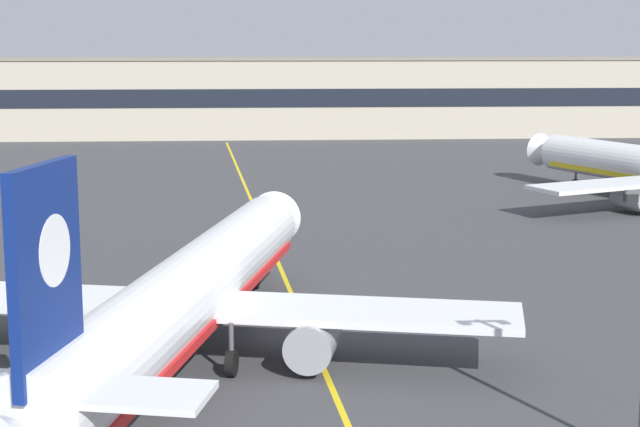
{
  "coord_description": "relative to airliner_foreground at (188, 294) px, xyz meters",
  "views": [
    {
      "loc": [
        -1.97,
        -32.64,
        15.6
      ],
      "look_at": [
        1.29,
        17.98,
        6.75
      ],
      "focal_mm": 56.59,
      "sensor_mm": 36.0,
      "label": 1
    }
  ],
  "objects": [
    {
      "name": "safety_cone_by_nose_gear",
      "position": [
        0.84,
        16.42,
        -3.11
      ],
      "size": [
        0.44,
        0.44,
        0.55
      ],
      "color": "orange",
      "rests_on": "ground"
    },
    {
      "name": "taxiway_centreline",
      "position": [
        5.32,
        15.03,
        -3.37
      ],
      "size": [
        12.95,
        179.58,
        0.01
      ],
      "primitive_type": "cube",
      "rotation": [
        0.0,
        0.0,
        0.07
      ],
      "color": "yellow",
      "rests_on": "ground"
    },
    {
      "name": "terminal_building",
      "position": [
        15.67,
        113.81,
        2.93
      ],
      "size": [
        164.25,
        12.4,
        12.58
      ],
      "color": "#B2A893",
      "rests_on": "ground"
    },
    {
      "name": "airliner_foreground",
      "position": [
        0.0,
        0.0,
        0.0
      ],
      "size": [
        32.27,
        41.08,
        11.65
      ],
      "color": "white",
      "rests_on": "ground"
    }
  ]
}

